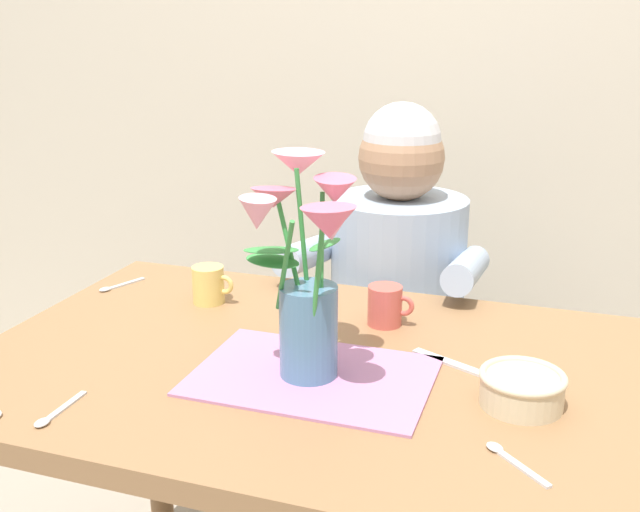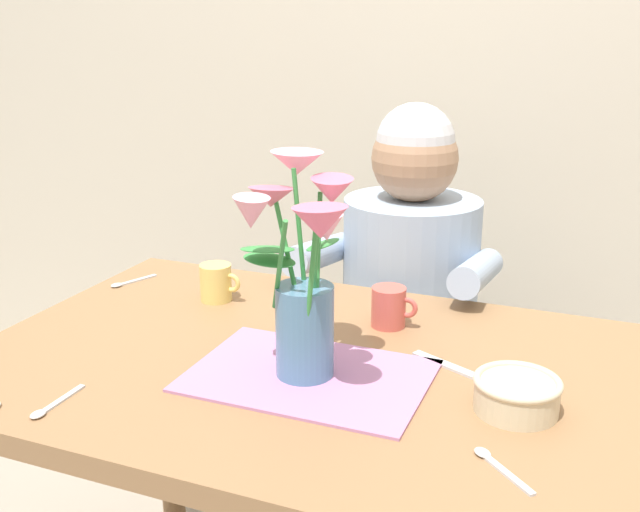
# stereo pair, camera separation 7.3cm
# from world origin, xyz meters

# --- Properties ---
(wood_panel_backdrop) EXTENTS (4.00, 0.10, 2.50)m
(wood_panel_backdrop) POSITION_xyz_m (0.00, 1.05, 1.25)
(wood_panel_backdrop) COLOR beige
(wood_panel_backdrop) RESTS_ON ground_plane
(dining_table) EXTENTS (1.20, 0.80, 0.74)m
(dining_table) POSITION_xyz_m (0.00, 0.00, 0.64)
(dining_table) COLOR olive
(dining_table) RESTS_ON ground_plane
(seated_person) EXTENTS (0.45, 0.47, 1.14)m
(seated_person) POSITION_xyz_m (0.02, 0.62, 0.56)
(seated_person) COLOR #4C4C56
(seated_person) RESTS_ON ground_plane
(striped_placemat) EXTENTS (0.40, 0.28, 0.00)m
(striped_placemat) POSITION_xyz_m (0.03, -0.06, 0.74)
(striped_placemat) COLOR #B275A3
(striped_placemat) RESTS_ON dining_table
(flower_vase) EXTENTS (0.23, 0.25, 0.37)m
(flower_vase) POSITION_xyz_m (0.02, -0.07, 0.93)
(flower_vase) COLOR teal
(flower_vase) RESTS_ON dining_table
(ceramic_bowl) EXTENTS (0.14, 0.14, 0.06)m
(ceramic_bowl) POSITION_xyz_m (0.37, -0.05, 0.77)
(ceramic_bowl) COLOR beige
(ceramic_bowl) RESTS_ON dining_table
(dinner_knife) EXTENTS (0.18, 0.10, 0.00)m
(dinner_knife) POSITION_xyz_m (0.26, 0.06, 0.74)
(dinner_knife) COLOR silver
(dinner_knife) RESTS_ON dining_table
(coffee_cup) EXTENTS (0.09, 0.07, 0.08)m
(coffee_cup) POSITION_xyz_m (0.09, 0.20, 0.78)
(coffee_cup) COLOR #CC564C
(coffee_cup) RESTS_ON dining_table
(tea_cup) EXTENTS (0.09, 0.07, 0.08)m
(tea_cup) POSITION_xyz_m (-0.29, 0.20, 0.78)
(tea_cup) COLOR #E5C666
(tea_cup) RESTS_ON dining_table
(spoon_1) EXTENTS (0.02, 0.12, 0.01)m
(spoon_1) POSITION_xyz_m (-0.30, -0.31, 0.74)
(spoon_1) COLOR silver
(spoon_1) RESTS_ON dining_table
(spoon_2) EXTENTS (0.06, 0.12, 0.01)m
(spoon_2) POSITION_xyz_m (-0.54, 0.21, 0.74)
(spoon_2) COLOR silver
(spoon_2) RESTS_ON dining_table
(spoon_3) EXTENTS (0.10, 0.09, 0.01)m
(spoon_3) POSITION_xyz_m (0.37, -0.21, 0.74)
(spoon_3) COLOR silver
(spoon_3) RESTS_ON dining_table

